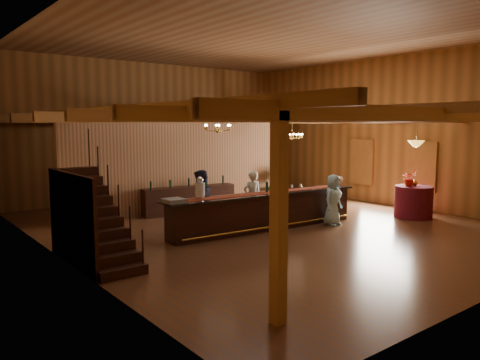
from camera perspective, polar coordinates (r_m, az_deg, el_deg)
floor at (r=14.25m, az=2.96°, el=-5.43°), size 14.00×14.00×0.00m
ceiling at (r=14.15m, az=3.10°, el=16.91°), size 14.00×14.00×0.00m
wall_back at (r=19.75m, az=-10.49°, el=5.90°), size 12.00×0.10×5.50m
wall_left at (r=10.97m, az=-21.44°, el=4.97°), size 0.10×14.00×5.50m
wall_right at (r=18.43m, az=17.32°, el=5.66°), size 0.10×14.00×5.50m
beam_grid at (r=14.31m, az=1.70°, el=7.70°), size 11.90×13.90×0.39m
support_posts at (r=13.63m, az=4.38°, el=0.82°), size 9.20×10.20×3.20m
partition_wall at (r=16.52m, az=-6.31°, el=1.66°), size 9.00×0.18×3.10m
window_right_front at (r=17.58m, az=21.38°, el=1.55°), size 0.12×1.05×1.75m
window_right_back at (r=19.03m, az=14.64°, el=2.15°), size 0.12×1.05×1.75m
staircase at (r=10.63m, az=-17.04°, el=-4.40°), size 1.00×2.80×2.00m
backroom_boxes at (r=18.46m, az=-8.99°, el=-1.04°), size 4.10×0.60×1.10m
tasting_bar at (r=13.51m, az=3.09°, el=-3.77°), size 6.38×1.25×1.07m
beverage_dispenser at (r=12.29m, az=-4.91°, el=-1.03°), size 0.26×0.26×0.60m
glass_rack_tray at (r=11.87m, az=-8.05°, el=-2.50°), size 0.50×0.50×0.10m
raffle_drum at (r=15.27m, az=11.87°, el=-0.05°), size 0.34×0.24×0.30m
bar_bottle_0 at (r=13.59m, az=3.30°, el=-0.85°), size 0.07×0.07×0.30m
bar_bottle_1 at (r=13.74m, az=4.07°, el=-0.78°), size 0.07×0.07×0.30m
bar_bottle_2 at (r=13.95m, az=5.19°, el=-0.67°), size 0.07×0.07×0.30m
backbar_shelf at (r=16.06m, az=-6.22°, el=-2.40°), size 3.30×0.90×0.92m
round_table at (r=16.20m, az=20.40°, el=-2.51°), size 1.19×1.19×1.03m
chandelier_left at (r=13.32m, az=-2.76°, el=6.44°), size 0.80×0.80×0.42m
chandelier_right at (r=17.51m, az=6.33°, el=5.38°), size 0.80×0.80×0.76m
pendant_lamp at (r=16.02m, az=20.67°, el=4.17°), size 0.52×0.52×0.90m
bartender at (r=14.24m, az=1.51°, el=-2.12°), size 0.66×0.51×1.62m
staff_second at (r=12.89m, az=-4.87°, el=-2.72°), size 1.09×1.04×1.78m
guest at (r=14.30m, az=11.27°, el=-2.38°), size 0.82×0.60×1.53m
floor_plant at (r=18.39m, az=4.36°, el=-0.53°), size 0.85×0.73×1.35m
table_flowers at (r=16.06m, az=19.94°, el=0.24°), size 0.52×0.46×0.53m
table_vase at (r=16.22m, az=20.52°, el=-0.08°), size 0.16×0.16×0.33m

